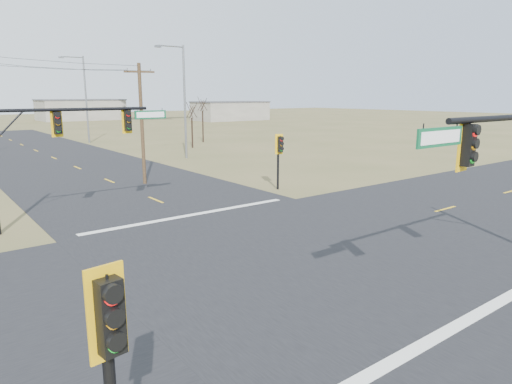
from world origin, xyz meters
The scene contains 15 objects.
ground centered at (0.00, 0.00, 0.00)m, with size 320.00×320.00×0.00m, color brown.
road_ew centered at (0.00, 0.00, 0.01)m, with size 160.00×14.00×0.02m, color black.
road_ns centered at (0.00, 0.00, 0.01)m, with size 14.00×160.00×0.02m, color black.
stop_bar_near centered at (0.00, -7.50, 0.03)m, with size 12.00×0.40×0.01m, color silver.
stop_bar_far centered at (0.00, 7.50, 0.03)m, with size 12.00×0.40×0.01m, color silver.
mast_arm_far centered at (-5.59, 9.93, 4.52)m, with size 8.82×0.45×6.22m.
pedestal_signal_ne centered at (8.11, 9.90, 2.81)m, with size 0.66×0.57×3.79m.
pedestal_signal_sw centered at (-9.77, -7.74, 3.06)m, with size 0.61×0.52×4.15m.
utility_pole_near centered at (1.68, 17.39, 4.44)m, with size 2.00×0.80×8.48m.
streetlight_a centered at (10.57, 27.79, 6.23)m, with size 3.10×0.39×11.09m.
streetlight_b centered at (7.60, 49.43, 6.35)m, with size 3.15×0.32×11.31m.
bare_tree_c centered at (16.00, 35.70, 4.56)m, with size 2.93×2.93×5.81m.
bare_tree_d centered at (20.58, 40.86, 5.16)m, with size 2.88×2.88×6.41m.
warehouse_mid centered at (25.00, 110.00, 2.50)m, with size 20.00×12.00×5.00m, color #9B958A.
warehouse_right centered at (55.00, 85.00, 2.25)m, with size 18.00×10.00×4.50m, color #9B958A.
Camera 1 is at (-11.58, -13.35, 6.30)m, focal length 32.00 mm.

